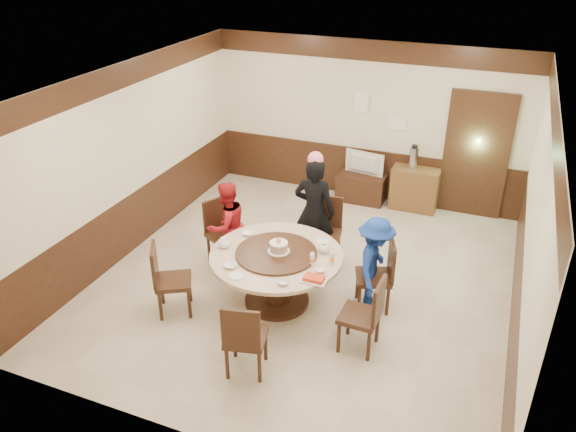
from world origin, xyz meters
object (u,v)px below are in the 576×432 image
at_px(banquet_table, 276,268).
at_px(person_blue, 375,264).
at_px(person_standing, 314,212).
at_px(birthday_cake, 279,247).
at_px(television, 363,164).
at_px(tv_stand, 361,188).
at_px(person_red, 227,226).
at_px(shrimp_platter, 314,279).
at_px(thermos, 414,158).
at_px(side_cabinet, 414,189).

bearing_deg(banquet_table, person_blue, 19.45).
height_order(person_standing, birthday_cake, person_standing).
height_order(banquet_table, television, television).
xyz_separation_m(tv_stand, television, (0.00, 0.00, 0.46)).
bearing_deg(television, tv_stand, -0.00).
height_order(person_red, person_blue, person_red).
bearing_deg(television, shrimp_platter, 105.43).
bearing_deg(tv_stand, thermos, 1.99).
bearing_deg(birthday_cake, television, 86.82).
bearing_deg(television, banquet_table, 95.38).
bearing_deg(banquet_table, shrimp_platter, -31.52).
relative_size(banquet_table, television, 2.37).
distance_m(person_standing, shrimp_platter, 1.65).
xyz_separation_m(birthday_cake, tv_stand, (0.19, 3.39, -0.60)).
height_order(tv_stand, television, television).
bearing_deg(tv_stand, person_standing, -92.84).
distance_m(shrimp_platter, thermos, 3.87).
relative_size(person_red, person_blue, 1.04).
distance_m(person_standing, side_cabinet, 2.56).
bearing_deg(banquet_table, tv_stand, 86.47).
height_order(person_standing, person_blue, person_standing).
distance_m(birthday_cake, thermos, 3.58).
height_order(person_blue, birthday_cake, person_blue).
xyz_separation_m(tv_stand, side_cabinet, (0.94, 0.03, 0.12)).
height_order(banquet_table, person_red, person_red).
bearing_deg(person_standing, side_cabinet, -115.75).
distance_m(television, thermos, 0.90).
bearing_deg(television, person_red, 75.78).
bearing_deg(person_red, banquet_table, 86.42).
bearing_deg(thermos, person_standing, -113.13).
relative_size(person_red, birthday_cake, 4.61).
height_order(person_red, thermos, person_red).
height_order(person_blue, shrimp_platter, person_blue).
distance_m(person_red, tv_stand, 3.12).
bearing_deg(person_blue, birthday_cake, 105.32).
bearing_deg(person_blue, shrimp_platter, 143.33).
bearing_deg(birthday_cake, tv_stand, 86.82).
height_order(person_standing, tv_stand, person_standing).
xyz_separation_m(banquet_table, thermos, (1.08, 3.45, 0.41)).
distance_m(birthday_cake, television, 3.40).
bearing_deg(thermos, shrimp_platter, -96.37).
distance_m(banquet_table, person_blue, 1.26).
distance_m(person_blue, shrimp_platter, 0.98).
distance_m(person_red, side_cabinet, 3.61).
xyz_separation_m(shrimp_platter, side_cabinet, (0.50, 3.85, -0.40)).
bearing_deg(shrimp_platter, tv_stand, 96.52).
bearing_deg(person_red, birthday_cake, 88.04).
relative_size(person_standing, person_blue, 1.29).
distance_m(person_standing, television, 2.26).
height_order(banquet_table, thermos, thermos).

